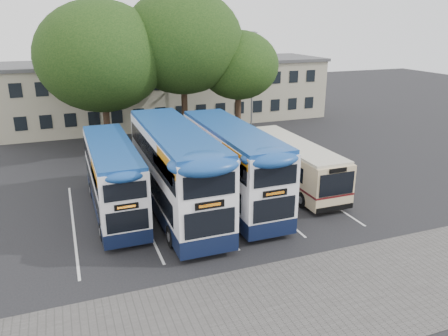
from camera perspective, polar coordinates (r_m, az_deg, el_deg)
ground at (r=22.29m, az=10.53°, el=-8.28°), size 120.00×120.00×0.00m
paving_strip at (r=17.75m, az=13.31°, el=-16.17°), size 40.00×6.00×0.01m
bay_lines at (r=24.98m, az=-2.87°, el=-4.88°), size 14.12×11.00×0.01m
depot_building at (r=45.60m, az=-7.04°, el=10.00°), size 32.40×8.40×6.20m
lamp_post at (r=40.68m, az=3.73°, el=11.79°), size 0.25×1.05×9.06m
tree_left at (r=34.83m, az=-15.76°, el=13.83°), size 9.68×9.68×11.54m
tree_mid at (r=35.91m, az=-5.41°, el=16.07°), size 9.57×9.57×12.44m
tree_right at (r=36.61m, az=1.91°, el=13.24°), size 6.55×6.55×9.29m
bus_dd_left at (r=24.08m, az=-14.30°, el=-0.89°), size 2.27×9.38×3.91m
bus_dd_mid at (r=23.36m, az=-6.39°, el=0.13°), size 2.74×11.30×4.71m
bus_dd_right at (r=24.58m, az=0.98°, el=0.84°), size 2.59×10.67×4.45m
bus_single at (r=27.67m, az=8.79°, el=0.89°), size 2.44×9.59×2.86m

